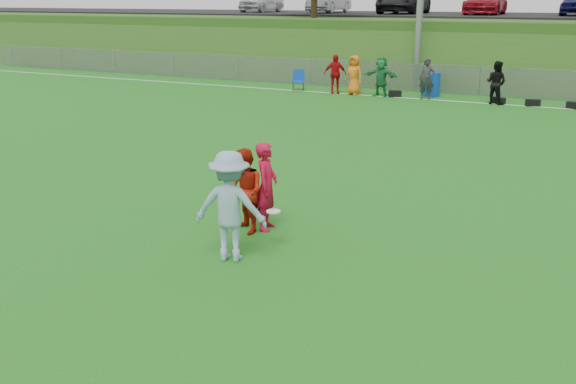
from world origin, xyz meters
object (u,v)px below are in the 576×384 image
Objects in this scene: player_blue at (230,206)px; recycling_bin at (432,84)px; frisbee at (273,211)px; player_red_left at (266,186)px; player_red_center at (245,191)px.

recycling_bin is at bearing -100.38° from player_blue.
frisbee is at bearing -84.37° from recycling_bin.
player_blue is (0.14, -1.51, 0.09)m from player_red_left.
frisbee is 0.24× the size of recycling_bin.
player_red_center is 0.94m from frisbee.
player_red_left is 0.42m from player_red_center.
player_blue reaches higher than player_red_center.
recycling_bin is (-1.43, 19.26, -0.39)m from player_blue.
player_blue is at bearing -85.75° from recycling_bin.
recycling_bin is (-1.83, 18.53, -0.14)m from frisbee.
player_red_center reaches higher than frisbee.
player_blue is 7.44× the size of frisbee.
recycling_bin is at bearing 95.63° from frisbee.
player_blue is 0.87m from frisbee.
player_red_center is 6.34× the size of frisbee.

